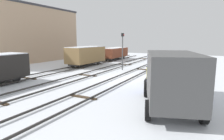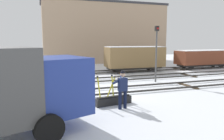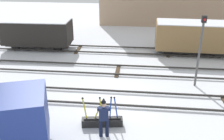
{
  "view_description": "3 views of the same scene",
  "coord_description": "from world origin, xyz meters",
  "px_view_note": "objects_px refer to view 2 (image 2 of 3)",
  "views": [
    {
      "loc": [
        -14.88,
        -6.62,
        3.46
      ],
      "look_at": [
        -0.19,
        0.93,
        0.77
      ],
      "focal_mm": 30.87,
      "sensor_mm": 36.0,
      "label": 1
    },
    {
      "loc": [
        -3.34,
        -11.62,
        2.99
      ],
      "look_at": [
        0.8,
        0.76,
        1.22
      ],
      "focal_mm": 34.24,
      "sensor_mm": 36.0,
      "label": 2
    },
    {
      "loc": [
        1.29,
        -11.73,
        6.89
      ],
      "look_at": [
        -0.18,
        1.94,
        0.83
      ],
      "focal_mm": 41.43,
      "sensor_mm": 36.0,
      "label": 3
    }
  ],
  "objects_px": {
    "switch_lever_frame": "(113,99)",
    "freight_car_mid_siding": "(135,57)",
    "rail_worker": "(122,87)",
    "freight_car_near_switch": "(203,58)",
    "signal_post": "(156,48)"
  },
  "relations": [
    {
      "from": "switch_lever_frame",
      "to": "freight_car_mid_siding",
      "type": "height_order",
      "value": "freight_car_mid_siding"
    },
    {
      "from": "rail_worker",
      "to": "freight_car_mid_siding",
      "type": "relative_size",
      "value": 0.3
    },
    {
      "from": "freight_car_near_switch",
      "to": "freight_car_mid_siding",
      "type": "relative_size",
      "value": 1.09
    },
    {
      "from": "rail_worker",
      "to": "signal_post",
      "type": "height_order",
      "value": "signal_post"
    },
    {
      "from": "switch_lever_frame",
      "to": "signal_post",
      "type": "bearing_deg",
      "value": 34.16
    },
    {
      "from": "switch_lever_frame",
      "to": "signal_post",
      "type": "xyz_separation_m",
      "value": [
        4.8,
        4.41,
        2.22
      ]
    },
    {
      "from": "signal_post",
      "to": "switch_lever_frame",
      "type": "bearing_deg",
      "value": -137.44
    },
    {
      "from": "freight_car_near_switch",
      "to": "signal_post",
      "type": "bearing_deg",
      "value": -149.77
    },
    {
      "from": "switch_lever_frame",
      "to": "signal_post",
      "type": "relative_size",
      "value": 0.45
    },
    {
      "from": "rail_worker",
      "to": "freight_car_mid_siding",
      "type": "bearing_deg",
      "value": 54.57
    },
    {
      "from": "signal_post",
      "to": "freight_car_mid_siding",
      "type": "distance_m",
      "value": 5.57
    },
    {
      "from": "rail_worker",
      "to": "freight_car_near_switch",
      "type": "distance_m",
      "value": 17.25
    },
    {
      "from": "switch_lever_frame",
      "to": "rail_worker",
      "type": "xyz_separation_m",
      "value": [
        0.18,
        -0.7,
        0.72
      ]
    },
    {
      "from": "rail_worker",
      "to": "signal_post",
      "type": "xyz_separation_m",
      "value": [
        4.62,
        5.11,
        1.5
      ]
    },
    {
      "from": "rail_worker",
      "to": "signal_post",
      "type": "bearing_deg",
      "value": 39.47
    }
  ]
}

